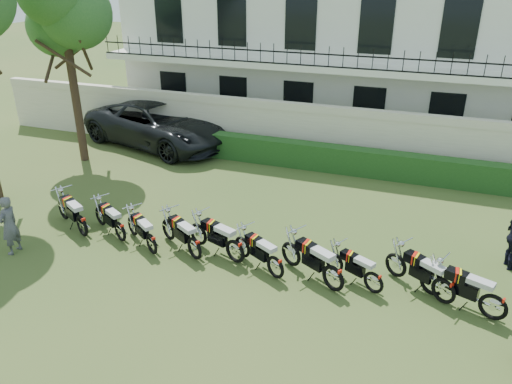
# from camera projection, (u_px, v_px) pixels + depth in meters

# --- Properties ---
(ground) EXTENTS (100.00, 100.00, 0.00)m
(ground) POSITION_uv_depth(u_px,v_px,m) (250.00, 264.00, 13.18)
(ground) COLOR #365321
(ground) RESTS_ON ground
(perimeter_wall) EXTENTS (30.00, 0.35, 2.30)m
(perimeter_wall) POSITION_uv_depth(u_px,v_px,m) (321.00, 134.00, 19.53)
(perimeter_wall) COLOR beige
(perimeter_wall) RESTS_ON ground
(hedge) EXTENTS (18.00, 0.60, 1.00)m
(hedge) POSITION_uv_depth(u_px,v_px,m) (341.00, 160.00, 18.82)
(hedge) COLOR #1B4016
(hedge) RESTS_ON ground
(building) EXTENTS (20.40, 9.60, 7.40)m
(building) POSITION_uv_depth(u_px,v_px,m) (352.00, 45.00, 23.57)
(building) COLOR white
(building) RESTS_ON ground
(tree_west_near) EXTENTS (3.40, 3.20, 7.90)m
(tree_west_near) POSITION_uv_depth(u_px,v_px,m) (62.00, 5.00, 17.74)
(tree_west_near) COLOR #473323
(tree_west_near) RESTS_ON ground
(motorcycle_0) EXTENTS (1.83, 1.10, 1.12)m
(motorcycle_0) POSITION_uv_depth(u_px,v_px,m) (81.00, 221.00, 14.32)
(motorcycle_0) COLOR black
(motorcycle_0) RESTS_ON ground
(motorcycle_1) EXTENTS (1.67, 1.00, 1.02)m
(motorcycle_1) POSITION_uv_depth(u_px,v_px,m) (120.00, 227.00, 14.08)
(motorcycle_1) COLOR black
(motorcycle_1) RESTS_ON ground
(motorcycle_2) EXTENTS (1.58, 1.12, 1.01)m
(motorcycle_2) POSITION_uv_depth(u_px,v_px,m) (151.00, 239.00, 13.46)
(motorcycle_2) COLOR black
(motorcycle_2) RESTS_ON ground
(motorcycle_3) EXTENTS (1.75, 1.09, 1.08)m
(motorcycle_3) POSITION_uv_depth(u_px,v_px,m) (194.00, 243.00, 13.20)
(motorcycle_3) COLOR black
(motorcycle_3) RESTS_ON ground
(motorcycle_4) EXTENTS (1.96, 0.92, 1.12)m
(motorcycle_4) POSITION_uv_depth(u_px,v_px,m) (235.00, 246.00, 13.04)
(motorcycle_4) COLOR black
(motorcycle_4) RESTS_ON ground
(motorcycle_5) EXTENTS (1.70, 1.02, 1.04)m
(motorcycle_5) POSITION_uv_depth(u_px,v_px,m) (275.00, 262.00, 12.41)
(motorcycle_5) COLOR black
(motorcycle_5) RESTS_ON ground
(motorcycle_6) EXTENTS (1.89, 1.15, 1.16)m
(motorcycle_6) POSITION_uv_depth(u_px,v_px,m) (334.00, 272.00, 11.90)
(motorcycle_6) COLOR black
(motorcycle_6) RESTS_ON ground
(motorcycle_7) EXTENTS (1.60, 0.90, 0.95)m
(motorcycle_7) POSITION_uv_depth(u_px,v_px,m) (374.00, 278.00, 11.86)
(motorcycle_7) COLOR black
(motorcycle_7) RESTS_ON ground
(motorcycle_8) EXTENTS (1.73, 1.17, 1.09)m
(motorcycle_8) POSITION_uv_depth(u_px,v_px,m) (445.00, 285.00, 11.48)
(motorcycle_8) COLOR black
(motorcycle_8) RESTS_ON ground
(motorcycle_9) EXTENTS (1.92, 0.90, 1.10)m
(motorcycle_9) POSITION_uv_depth(u_px,v_px,m) (494.00, 301.00, 10.93)
(motorcycle_9) COLOR black
(motorcycle_9) RESTS_ON ground
(suv) EXTENTS (7.37, 4.83, 1.89)m
(suv) POSITION_uv_depth(u_px,v_px,m) (159.00, 124.00, 21.49)
(suv) COLOR black
(suv) RESTS_ON ground
(inspector) EXTENTS (0.42, 0.62, 1.67)m
(inspector) POSITION_uv_depth(u_px,v_px,m) (9.00, 225.00, 13.40)
(inspector) COLOR slate
(inspector) RESTS_ON ground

